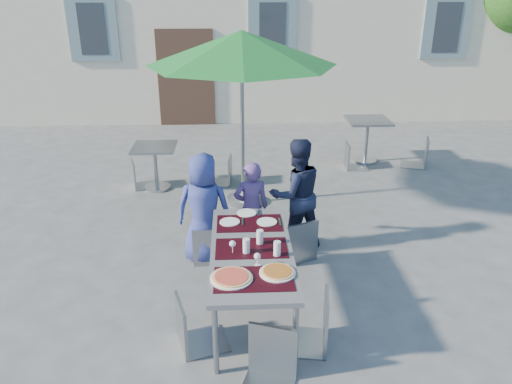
{
  "coord_description": "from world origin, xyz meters",
  "views": [
    {
      "loc": [
        -0.92,
        -4.28,
        3.17
      ],
      "look_at": [
        -0.68,
        0.91,
        0.97
      ],
      "focal_mm": 35.0,
      "sensor_mm": 36.0,
      "label": 1
    }
  ],
  "objects_px": {
    "bg_chair_l_0": "(138,159)",
    "bg_chair_r_0": "(224,154)",
    "pizza_near_right": "(277,272)",
    "bg_chair_r_1": "(423,135)",
    "pizza_near_left": "(231,277)",
    "child_0": "(204,209)",
    "chair_3": "(190,295)",
    "cafe_table_0": "(155,160)",
    "dining_table": "(251,253)",
    "child_1": "(251,208)",
    "chair_0": "(209,222)",
    "bg_chair_l_1": "(353,141)",
    "child_2": "(296,194)",
    "patio_umbrella": "(242,49)",
    "chair_4": "(316,291)",
    "chair_1": "(244,223)",
    "chair_2": "(298,215)",
    "chair_5": "(270,328)",
    "cafe_table_1": "(367,131)"
  },
  "relations": [
    {
      "from": "dining_table",
      "to": "pizza_near_left",
      "type": "xyz_separation_m",
      "value": [
        -0.2,
        -0.54,
        0.07
      ]
    },
    {
      "from": "bg_chair_r_1",
      "to": "cafe_table_1",
      "type": "bearing_deg",
      "value": 163.46
    },
    {
      "from": "pizza_near_left",
      "to": "bg_chair_l_0",
      "type": "relative_size",
      "value": 0.45
    },
    {
      "from": "chair_4",
      "to": "dining_table",
      "type": "bearing_deg",
      "value": 136.66
    },
    {
      "from": "chair_3",
      "to": "patio_umbrella",
      "type": "height_order",
      "value": "patio_umbrella"
    },
    {
      "from": "pizza_near_left",
      "to": "child_0",
      "type": "relative_size",
      "value": 0.28
    },
    {
      "from": "cafe_table_0",
      "to": "chair_4",
      "type": "bearing_deg",
      "value": -63.28
    },
    {
      "from": "pizza_near_right",
      "to": "child_0",
      "type": "distance_m",
      "value": 1.74
    },
    {
      "from": "chair_0",
      "to": "chair_2",
      "type": "distance_m",
      "value": 1.06
    },
    {
      "from": "child_0",
      "to": "cafe_table_1",
      "type": "distance_m",
      "value": 4.52
    },
    {
      "from": "chair_0",
      "to": "chair_3",
      "type": "bearing_deg",
      "value": -93.95
    },
    {
      "from": "bg_chair_l_1",
      "to": "pizza_near_left",
      "type": "bearing_deg",
      "value": -114.63
    },
    {
      "from": "chair_0",
      "to": "child_1",
      "type": "bearing_deg",
      "value": 24.72
    },
    {
      "from": "chair_3",
      "to": "pizza_near_left",
      "type": "bearing_deg",
      "value": -7.46
    },
    {
      "from": "pizza_near_left",
      "to": "chair_2",
      "type": "bearing_deg",
      "value": 63.47
    },
    {
      "from": "bg_chair_l_0",
      "to": "bg_chair_r_0",
      "type": "distance_m",
      "value": 1.41
    },
    {
      "from": "chair_2",
      "to": "chair_3",
      "type": "relative_size",
      "value": 1.07
    },
    {
      "from": "pizza_near_left",
      "to": "cafe_table_1",
      "type": "xyz_separation_m",
      "value": [
        2.54,
        5.14,
        -0.18
      ]
    },
    {
      "from": "pizza_near_right",
      "to": "bg_chair_r_1",
      "type": "bearing_deg",
      "value": 57.31
    },
    {
      "from": "cafe_table_1",
      "to": "child_0",
      "type": "bearing_deg",
      "value": -129.28
    },
    {
      "from": "dining_table",
      "to": "pizza_near_left",
      "type": "relative_size",
      "value": 4.86
    },
    {
      "from": "chair_4",
      "to": "patio_umbrella",
      "type": "height_order",
      "value": "patio_umbrella"
    },
    {
      "from": "child_0",
      "to": "dining_table",
      "type": "bearing_deg",
      "value": 124.26
    },
    {
      "from": "chair_5",
      "to": "child_1",
      "type": "bearing_deg",
      "value": 91.7
    },
    {
      "from": "child_2",
      "to": "cafe_table_0",
      "type": "distance_m",
      "value": 2.9
    },
    {
      "from": "chair_3",
      "to": "cafe_table_0",
      "type": "distance_m",
      "value": 4.03
    },
    {
      "from": "child_2",
      "to": "chair_4",
      "type": "distance_m",
      "value": 1.93
    },
    {
      "from": "child_2",
      "to": "chair_2",
      "type": "distance_m",
      "value": 0.38
    },
    {
      "from": "chair_4",
      "to": "bg_chair_l_1",
      "type": "xyz_separation_m",
      "value": [
        1.44,
        4.79,
        -0.08
      ]
    },
    {
      "from": "cafe_table_1",
      "to": "bg_chair_r_1",
      "type": "relative_size",
      "value": 0.82
    },
    {
      "from": "dining_table",
      "to": "child_2",
      "type": "xyz_separation_m",
      "value": [
        0.61,
        1.4,
        0.02
      ]
    },
    {
      "from": "bg_chair_r_0",
      "to": "bg_chair_l_0",
      "type": "bearing_deg",
      "value": -176.01
    },
    {
      "from": "chair_2",
      "to": "patio_umbrella",
      "type": "relative_size",
      "value": 0.38
    },
    {
      "from": "chair_2",
      "to": "cafe_table_0",
      "type": "height_order",
      "value": "chair_2"
    },
    {
      "from": "chair_1",
      "to": "patio_umbrella",
      "type": "bearing_deg",
      "value": 89.09
    },
    {
      "from": "bg_chair_r_0",
      "to": "chair_0",
      "type": "bearing_deg",
      "value": -93.24
    },
    {
      "from": "child_2",
      "to": "patio_umbrella",
      "type": "bearing_deg",
      "value": -82.23
    },
    {
      "from": "dining_table",
      "to": "chair_3",
      "type": "bearing_deg",
      "value": -139.16
    },
    {
      "from": "chair_3",
      "to": "bg_chair_l_0",
      "type": "xyz_separation_m",
      "value": [
        -1.16,
        4.01,
        -0.06
      ]
    },
    {
      "from": "child_0",
      "to": "child_1",
      "type": "distance_m",
      "value": 0.6
    },
    {
      "from": "pizza_near_right",
      "to": "child_1",
      "type": "bearing_deg",
      "value": 95.55
    },
    {
      "from": "chair_1",
      "to": "chair_3",
      "type": "relative_size",
      "value": 0.9
    },
    {
      "from": "chair_3",
      "to": "bg_chair_r_1",
      "type": "relative_size",
      "value": 0.95
    },
    {
      "from": "child_0",
      "to": "chair_3",
      "type": "distance_m",
      "value": 1.6
    },
    {
      "from": "chair_3",
      "to": "cafe_table_1",
      "type": "distance_m",
      "value": 5.86
    },
    {
      "from": "dining_table",
      "to": "patio_umbrella",
      "type": "distance_m",
      "value": 3.22
    },
    {
      "from": "chair_1",
      "to": "bg_chair_r_0",
      "type": "height_order",
      "value": "bg_chair_r_0"
    },
    {
      "from": "child_1",
      "to": "chair_0",
      "type": "relative_size",
      "value": 1.3
    },
    {
      "from": "child_1",
      "to": "bg_chair_r_0",
      "type": "xyz_separation_m",
      "value": [
        -0.36,
        2.35,
        -0.08
      ]
    },
    {
      "from": "chair_5",
      "to": "bg_chair_l_0",
      "type": "height_order",
      "value": "chair_5"
    }
  ]
}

